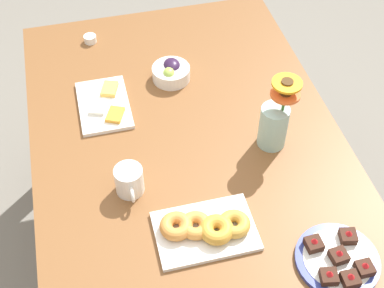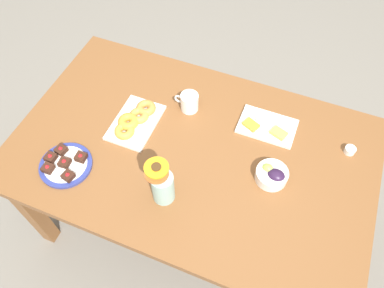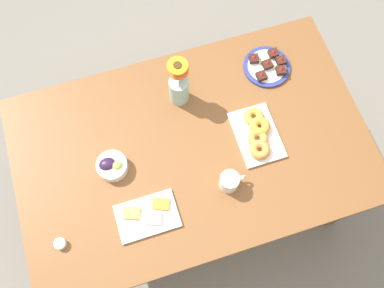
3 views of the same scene
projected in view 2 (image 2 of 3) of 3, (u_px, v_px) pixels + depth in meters
The scene contains 9 objects.
ground_plane at pixel (192, 216), 2.27m from camera, with size 6.00×6.00×0.00m, color slate.
dining_table at pixel (192, 159), 1.73m from camera, with size 1.60×1.00×0.74m.
coffee_mug at pixel (189, 102), 1.76m from camera, with size 0.12×0.08×0.09m.
grape_bowl at pixel (272, 175), 1.56m from camera, with size 0.14×0.14×0.07m.
cheese_platter at pixel (267, 126), 1.72m from camera, with size 0.26×0.17×0.03m.
croissant_platter at pixel (135, 120), 1.73m from camera, with size 0.19×0.28×0.05m.
jam_cup_honey at pixel (350, 150), 1.64m from camera, with size 0.05×0.05×0.03m.
dessert_plate at pixel (65, 164), 1.60m from camera, with size 0.23×0.23×0.05m.
flower_vase at pixel (162, 186), 1.46m from camera, with size 0.10×0.11×0.26m.
Camera 2 is at (-0.34, 0.85, 2.13)m, focal length 35.00 mm.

